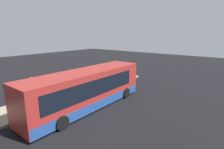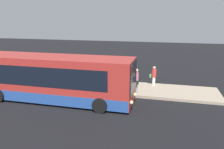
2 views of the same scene
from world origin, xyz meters
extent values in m
plane|color=black|center=(0.00, 0.00, 0.00)|extent=(80.00, 80.00, 0.00)
cube|color=gray|center=(0.00, 3.29, 0.10)|extent=(20.00, 3.38, 0.19)
cube|color=maroon|center=(-1.49, -0.15, 1.62)|extent=(11.10, 2.57, 2.91)
cube|color=#23478C|center=(-1.49, -0.15, 0.51)|extent=(11.05, 2.59, 0.70)
cube|color=black|center=(-1.77, -0.15, 1.96)|extent=(9.10, 2.60, 1.28)
cube|color=black|center=(4.08, -0.15, 2.04)|extent=(0.06, 2.26, 1.86)
sphere|color=#F9E58C|center=(4.10, 0.56, 0.61)|extent=(0.24, 0.24, 0.24)
sphere|color=#F9E58C|center=(4.10, -0.86, 0.61)|extent=(0.24, 0.24, 0.24)
cylinder|color=black|center=(2.28, 1.14, 0.46)|extent=(0.93, 0.30, 0.93)
cylinder|color=black|center=(2.28, -1.44, 0.46)|extent=(0.93, 0.30, 0.93)
cylinder|color=black|center=(-4.93, 1.14, 0.46)|extent=(0.93, 0.30, 0.93)
cylinder|color=black|center=(-4.93, -1.44, 0.46)|extent=(0.93, 0.30, 0.93)
cylinder|color=gray|center=(3.95, 2.06, 0.61)|extent=(0.28, 0.28, 0.84)
cylinder|color=#CC6B8C|center=(3.95, 2.06, 1.40)|extent=(0.40, 0.40, 0.73)
sphere|color=beige|center=(3.95, 2.06, 1.90)|extent=(0.27, 0.27, 0.27)
cube|color=black|center=(4.02, 1.80, 1.09)|extent=(0.31, 0.21, 0.24)
cylinder|color=silver|center=(5.08, 4.39, 0.56)|extent=(0.27, 0.27, 0.72)
cylinder|color=#BF3333|center=(5.08, 4.39, 1.23)|extent=(0.39, 0.39, 0.63)
sphere|color=tan|center=(5.08, 4.39, 1.67)|extent=(0.24, 0.24, 0.24)
cube|color=#598C59|center=(4.81, 4.42, 0.97)|extent=(0.17, 0.29, 0.24)
cylinder|color=gray|center=(1.72, 2.06, 0.56)|extent=(0.30, 0.30, 0.74)
cylinder|color=#CC6B8C|center=(1.72, 2.06, 1.26)|extent=(0.43, 0.43, 0.64)
sphere|color=#9E7051|center=(1.72, 2.06, 1.70)|extent=(0.24, 0.24, 0.24)
cube|color=#334C7F|center=(1.48, 2.17, 0.99)|extent=(0.24, 0.31, 0.24)
cube|color=beige|center=(2.24, 1.85, 0.48)|extent=(0.32, 0.24, 0.57)
cylinder|color=black|center=(2.24, 1.85, 0.88)|extent=(0.02, 0.02, 0.24)
cylinder|color=#4C4C51|center=(-4.04, 3.39, 1.35)|extent=(0.10, 0.10, 2.30)
cube|color=#E5C64C|center=(-4.04, 3.39, 2.18)|extent=(0.04, 0.90, 0.53)
cylinder|color=#593319|center=(1.75, 3.58, 0.52)|extent=(0.44, 0.44, 0.65)
camera|label=1|loc=(-10.83, -10.08, 5.94)|focal=28.00mm
camera|label=2|loc=(6.00, -13.07, 5.54)|focal=35.00mm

